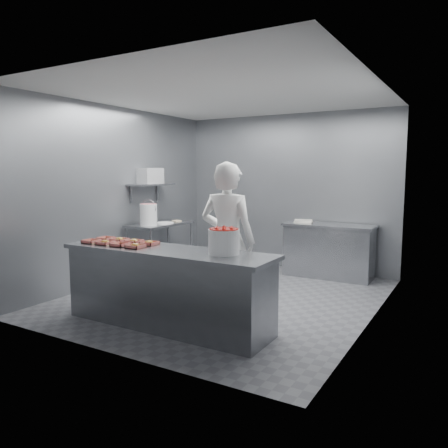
{
  "coord_description": "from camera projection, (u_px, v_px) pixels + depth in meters",
  "views": [
    {
      "loc": [
        3.03,
        -5.23,
        1.78
      ],
      "look_at": [
        0.09,
        -0.2,
        1.07
      ],
      "focal_mm": 35.0,
      "sensor_mm": 36.0,
      "label": 1
    }
  ],
  "objects": [
    {
      "name": "paper_stack",
      "position": [
        303.0,
        221.0,
        7.51
      ],
      "size": [
        0.34,
        0.28,
        0.05
      ],
      "primitive_type": "cube",
      "rotation": [
        0.0,
        0.0,
        0.22
      ],
      "color": "silver",
      "rests_on": "back_counter"
    },
    {
      "name": "tray_3",
      "position": [
        136.0,
        246.0,
        5.02
      ],
      "size": [
        0.19,
        0.18,
        0.06
      ],
      "color": "tan",
      "rests_on": "service_counter"
    },
    {
      "name": "prep_table",
      "position": [
        160.0,
        241.0,
        7.49
      ],
      "size": [
        0.6,
        1.2,
        0.9
      ],
      "color": "slate",
      "rests_on": "ground"
    },
    {
      "name": "tray_1",
      "position": [
        105.0,
        243.0,
        5.26
      ],
      "size": [
        0.19,
        0.18,
        0.06
      ],
      "color": "tan",
      "rests_on": "service_counter"
    },
    {
      "name": "wall_shelf",
      "position": [
        151.0,
        185.0,
        7.46
      ],
      "size": [
        0.35,
        0.9,
        0.03
      ],
      "primitive_type": "cube",
      "color": "slate",
      "rests_on": "wall_left"
    },
    {
      "name": "wall_right",
      "position": [
        375.0,
        204.0,
        5.05
      ],
      "size": [
        0.04,
        4.5,
        2.8
      ],
      "primitive_type": "cube",
      "color": "slate",
      "rests_on": "ground"
    },
    {
      "name": "ceiling",
      "position": [
        226.0,
        95.0,
        5.88
      ],
      "size": [
        4.5,
        4.5,
        0.0
      ],
      "primitive_type": "plane",
      "rotation": [
        3.14,
        0.0,
        0.0
      ],
      "color": "white",
      "rests_on": "wall_back"
    },
    {
      "name": "tray_2",
      "position": [
        120.0,
        244.0,
        5.14
      ],
      "size": [
        0.19,
        0.18,
        0.04
      ],
      "color": "tan",
      "rests_on": "service_counter"
    },
    {
      "name": "back_counter",
      "position": [
        329.0,
        250.0,
        7.34
      ],
      "size": [
        1.5,
        0.6,
        0.9
      ],
      "color": "slate",
      "rests_on": "ground"
    },
    {
      "name": "tray_6",
      "position": [
        134.0,
        241.0,
        5.35
      ],
      "size": [
        0.19,
        0.18,
        0.06
      ],
      "color": "tan",
      "rests_on": "service_counter"
    },
    {
      "name": "tray_0",
      "position": [
        91.0,
        241.0,
        5.38
      ],
      "size": [
        0.19,
        0.18,
        0.04
      ],
      "color": "tan",
      "rests_on": "service_counter"
    },
    {
      "name": "service_counter",
      "position": [
        167.0,
        287.0,
        5.01
      ],
      "size": [
        2.6,
        0.7,
        0.9
      ],
      "color": "slate",
      "rests_on": "ground"
    },
    {
      "name": "strawberry_tub",
      "position": [
        224.0,
        240.0,
        4.63
      ],
      "size": [
        0.33,
        0.33,
        0.28
      ],
      "color": "white",
      "rests_on": "service_counter"
    },
    {
      "name": "wall_left",
      "position": [
        119.0,
        195.0,
        7.05
      ],
      "size": [
        0.04,
        4.5,
        2.8
      ],
      "primitive_type": "cube",
      "color": "slate",
      "rests_on": "ground"
    },
    {
      "name": "floor",
      "position": [
        226.0,
        297.0,
        6.22
      ],
      "size": [
        4.5,
        4.5,
        0.0
      ],
      "primitive_type": "plane",
      "color": "#4C4C51",
      "rests_on": "ground"
    },
    {
      "name": "tray_7",
      "position": [
        149.0,
        243.0,
        5.23
      ],
      "size": [
        0.19,
        0.18,
        0.06
      ],
      "color": "tan",
      "rests_on": "service_counter"
    },
    {
      "name": "wall_back",
      "position": [
        287.0,
        192.0,
        7.98
      ],
      "size": [
        4.0,
        0.04,
        2.8
      ],
      "primitive_type": "cube",
      "color": "slate",
      "rests_on": "ground"
    },
    {
      "name": "rag",
      "position": [
        177.0,
        221.0,
        7.68
      ],
      "size": [
        0.17,
        0.16,
        0.02
      ],
      "primitive_type": "cube",
      "rotation": [
        0.0,
        0.0,
        -0.37
      ],
      "color": "#CCB28C",
      "rests_on": "prep_table"
    },
    {
      "name": "bucket_lid",
      "position": [
        165.0,
        223.0,
        7.34
      ],
      "size": [
        0.37,
        0.37,
        0.02
      ],
      "primitive_type": "cylinder",
      "rotation": [
        0.0,
        0.0,
        0.24
      ],
      "color": "white",
      "rests_on": "prep_table"
    },
    {
      "name": "tray_4",
      "position": [
        106.0,
        239.0,
        5.59
      ],
      "size": [
        0.19,
        0.18,
        0.04
      ],
      "color": "tan",
      "rests_on": "service_counter"
    },
    {
      "name": "appliance",
      "position": [
        150.0,
        176.0,
        7.41
      ],
      "size": [
        0.38,
        0.42,
        0.27
      ],
      "primitive_type": "cube",
      "rotation": [
        0.0,
        0.0,
        -0.22
      ],
      "color": "gray",
      "rests_on": "wall_shelf"
    },
    {
      "name": "glaze_bucket",
      "position": [
        149.0,
        214.0,
        7.11
      ],
      "size": [
        0.29,
        0.28,
        0.43
      ],
      "color": "white",
      "rests_on": "prep_table"
    },
    {
      "name": "tray_5",
      "position": [
        120.0,
        240.0,
        5.47
      ],
      "size": [
        0.19,
        0.18,
        0.06
      ],
      "color": "tan",
      "rests_on": "service_counter"
    },
    {
      "name": "worker",
      "position": [
        228.0,
        241.0,
        5.23
      ],
      "size": [
        0.72,
        0.51,
        1.89
      ],
      "primitive_type": "imported",
      "rotation": [
        0.0,
        0.0,
        3.23
      ],
      "color": "white",
      "rests_on": "ground"
    }
  ]
}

